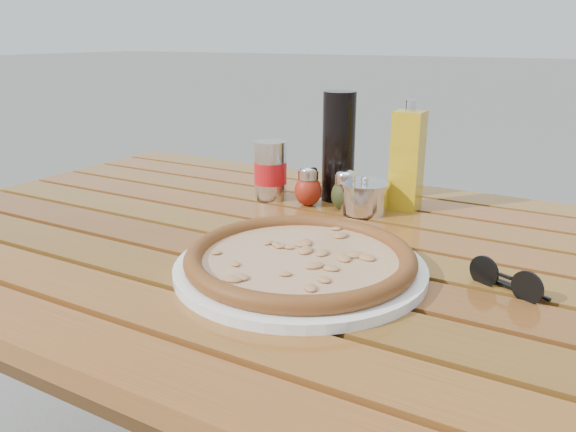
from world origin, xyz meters
The scene contains 10 objects.
table centered at (0.00, 0.00, 0.67)m, with size 1.40×0.90×0.75m.
plate centered at (0.10, -0.12, 0.76)m, with size 0.36×0.36×0.01m, color white.
pizza centered at (0.10, -0.12, 0.77)m, with size 0.36×0.36×0.03m.
pepper_shaker centered at (-0.05, 0.18, 0.79)m, with size 0.06×0.06×0.08m.
oregano_shaker centered at (0.03, 0.19, 0.79)m, with size 0.06×0.06×0.08m.
dark_bottle centered at (-0.01, 0.25, 0.86)m, with size 0.07×0.07×0.22m, color black.
soda_can centered at (-0.14, 0.19, 0.81)m, with size 0.07×0.07×0.12m.
olive_oil_cruet centered at (0.13, 0.26, 0.85)m, with size 0.06×0.06×0.21m.
parmesan_tin centered at (0.07, 0.19, 0.78)m, with size 0.12×0.12×0.07m.
sunglasses centered at (0.37, -0.04, 0.77)m, with size 0.11×0.06×0.04m.
Camera 1 is at (0.45, -0.77, 1.07)m, focal length 35.00 mm.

